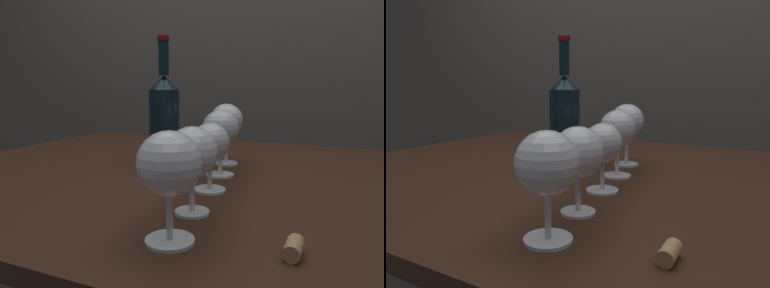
# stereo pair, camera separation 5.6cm
# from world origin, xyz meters

# --- Properties ---
(back_wall) EXTENTS (5.00, 0.08, 2.60)m
(back_wall) POSITION_xyz_m (0.00, 1.02, 1.30)
(back_wall) COLOR #59544F
(back_wall) RESTS_ON ground_plane
(dining_table) EXTENTS (1.53, 1.00, 0.73)m
(dining_table) POSITION_xyz_m (0.00, 0.00, 0.66)
(dining_table) COLOR #382114
(dining_table) RESTS_ON ground_plane
(wine_glass_cabernet) EXTENTS (0.09, 0.09, 0.15)m
(wine_glass_cabernet) POSITION_xyz_m (0.03, -0.37, 0.83)
(wine_glass_cabernet) COLOR white
(wine_glass_cabernet) RESTS_ON dining_table
(wine_glass_amber) EXTENTS (0.08, 0.08, 0.14)m
(wine_glass_amber) POSITION_xyz_m (0.01, -0.26, 0.83)
(wine_glass_amber) COLOR white
(wine_glass_amber) RESTS_ON dining_table
(wine_glass_white) EXTENTS (0.08, 0.08, 0.14)m
(wine_glass_white) POSITION_xyz_m (-0.01, -0.13, 0.82)
(wine_glass_white) COLOR white
(wine_glass_white) RESTS_ON dining_table
(wine_glass_pinot) EXTENTS (0.08, 0.08, 0.15)m
(wine_glass_pinot) POSITION_xyz_m (-0.03, -0.02, 0.84)
(wine_glass_pinot) COLOR white
(wine_glass_pinot) RESTS_ON dining_table
(wine_glass_port) EXTENTS (0.09, 0.09, 0.16)m
(wine_glass_port) POSITION_xyz_m (-0.05, 0.10, 0.84)
(wine_glass_port) COLOR white
(wine_glass_port) RESTS_ON dining_table
(wine_bottle) EXTENTS (0.08, 0.08, 0.33)m
(wine_bottle) POSITION_xyz_m (-0.20, 0.04, 0.85)
(wine_bottle) COLOR #0F232D
(wine_bottle) RESTS_ON dining_table
(cork) EXTENTS (0.02, 0.04, 0.02)m
(cork) POSITION_xyz_m (0.18, -0.35, 0.74)
(cork) COLOR tan
(cork) RESTS_ON dining_table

